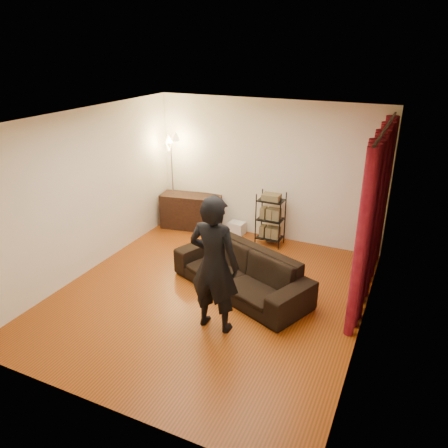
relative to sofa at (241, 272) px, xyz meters
The scene contains 14 objects.
floor 0.60m from the sofa, 139.64° to the right, with size 5.00×5.00×0.00m, color #963E12.
ceiling 2.42m from the sofa, 139.64° to the right, with size 5.00×5.00×0.00m, color white.
wall_back 2.43m from the sofa, 99.86° to the left, with size 5.00×5.00×0.00m, color silver.
wall_front 3.02m from the sofa, 97.64° to the right, with size 5.00×5.00×0.00m, color silver.
wall_left 2.84m from the sofa, behind, with size 5.00×5.00×0.00m, color silver.
wall_right 2.15m from the sofa, ahead, with size 5.00×5.00×0.00m, color silver.
curtain_rod 2.97m from the sofa, 24.39° to the left, with size 0.04×0.04×2.65m, color black.
curtain 2.14m from the sofa, 24.64° to the left, with size 0.22×2.65×2.55m, color maroon, non-canonical shape.
sofa is the anchor object (origin of this frame).
person 1.19m from the sofa, 87.94° to the right, with size 0.70×0.46×1.92m, color black.
media_cabinet 2.70m from the sofa, 135.25° to the left, with size 1.24×0.46×0.72m, color black.
storage_boxes 2.20m from the sofa, 115.01° to the left, with size 0.31×0.25×0.26m, color silver, non-canonical shape.
wire_shelf 1.83m from the sofa, 94.80° to the left, with size 0.47×0.33×1.04m, color black, non-canonical shape.
floor_lamp 2.98m from the sofa, 141.61° to the left, with size 0.35×0.35×1.95m, color silver, non-canonical shape.
Camera 1 is at (2.64, -5.21, 3.65)m, focal length 35.00 mm.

